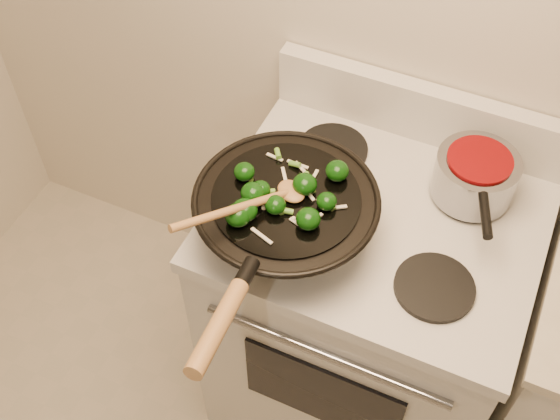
% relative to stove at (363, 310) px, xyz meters
% --- Properties ---
extents(stove, '(0.78, 0.67, 1.08)m').
position_rel_stove_xyz_m(stove, '(0.00, 0.00, 0.00)').
color(stove, silver).
rests_on(stove, ground).
extents(wok, '(0.42, 0.70, 0.22)m').
position_rel_stove_xyz_m(wok, '(-0.18, -0.16, 0.53)').
color(wok, black).
rests_on(wok, stove).
extents(stirfry, '(0.27, 0.26, 0.05)m').
position_rel_stove_xyz_m(stirfry, '(-0.19, -0.17, 0.61)').
color(stirfry, black).
rests_on(stirfry, wok).
extents(wooden_spoon, '(0.20, 0.30, 0.10)m').
position_rel_stove_xyz_m(wooden_spoon, '(-0.22, -0.21, 0.62)').
color(wooden_spoon, '#9F6F3E').
rests_on(wooden_spoon, wok).
extents(saucepan, '(0.20, 0.31, 0.12)m').
position_rel_stove_xyz_m(saucepan, '(0.18, 0.15, 0.52)').
color(saucepan, gray).
rests_on(saucepan, stove).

